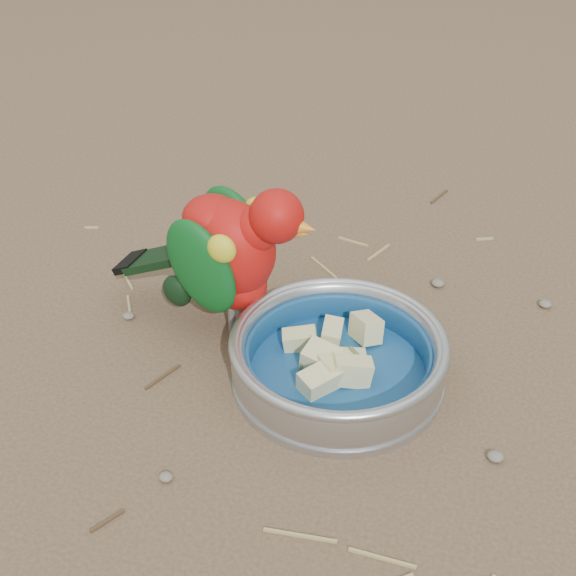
% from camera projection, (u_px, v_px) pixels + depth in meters
% --- Properties ---
extents(ground, '(60.00, 60.00, 0.00)m').
position_uv_depth(ground, '(322.00, 368.00, 0.93)').
color(ground, brown).
extents(food_bowl, '(0.24, 0.24, 0.02)m').
position_uv_depth(food_bowl, '(337.00, 376.00, 0.91)').
color(food_bowl, '#B2B2BA').
rests_on(food_bowl, ground).
extents(bowl_wall, '(0.24, 0.24, 0.04)m').
position_uv_depth(bowl_wall, '(338.00, 355.00, 0.89)').
color(bowl_wall, '#B2B2BA').
rests_on(bowl_wall, food_bowl).
extents(fruit_wedges, '(0.14, 0.14, 0.03)m').
position_uv_depth(fruit_wedges, '(338.00, 360.00, 0.90)').
color(fruit_wedges, beige).
rests_on(fruit_wedges, food_bowl).
extents(lory_parrot, '(0.25, 0.15, 0.19)m').
position_uv_depth(lory_parrot, '(231.00, 261.00, 0.94)').
color(lory_parrot, '#B1100D').
rests_on(lory_parrot, ground).
extents(ground_debris, '(0.90, 0.80, 0.01)m').
position_uv_depth(ground_debris, '(371.00, 344.00, 0.96)').
color(ground_debris, tan).
rests_on(ground_debris, ground).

